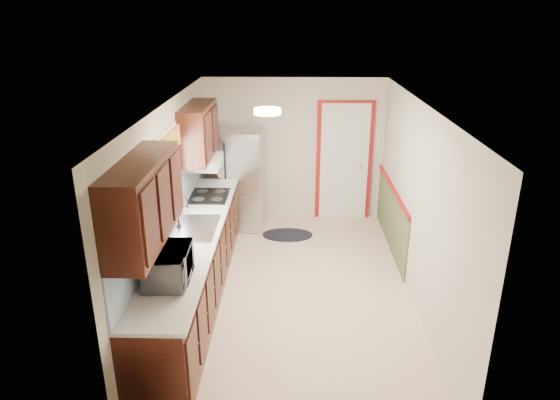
{
  "coord_description": "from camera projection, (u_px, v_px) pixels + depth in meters",
  "views": [
    {
      "loc": [
        -0.01,
        -5.66,
        3.39
      ],
      "look_at": [
        -0.17,
        0.24,
        1.15
      ],
      "focal_mm": 32.0,
      "sensor_mm": 36.0,
      "label": 1
    }
  ],
  "objects": [
    {
      "name": "cooktop",
      "position": [
        209.0,
        196.0,
        7.04
      ],
      "size": [
        0.53,
        0.64,
        0.02
      ],
      "primitive_type": "cube",
      "color": "black",
      "rests_on": "kitchen_run"
    },
    {
      "name": "back_wall_trim",
      "position": [
        354.0,
        173.0,
        8.22
      ],
      "size": [
        1.12,
        2.3,
        2.08
      ],
      "color": "maroon",
      "rests_on": "ground"
    },
    {
      "name": "refrigerator",
      "position": [
        242.0,
        179.0,
        8.14
      ],
      "size": [
        0.71,
        0.71,
        1.64
      ],
      "rotation": [
        0.0,
        0.0,
        -0.05
      ],
      "color": "#B7B7BC",
      "rests_on": "ground"
    },
    {
      "name": "ceiling_fixture",
      "position": [
        267.0,
        111.0,
        5.48
      ],
      "size": [
        0.3,
        0.3,
        0.06
      ],
      "primitive_type": "cylinder",
      "color": "#FFD88C",
      "rests_on": "room_shell"
    },
    {
      "name": "rug",
      "position": [
        288.0,
        235.0,
        8.06
      ],
      "size": [
        0.82,
        0.54,
        0.01
      ],
      "primitive_type": "ellipsoid",
      "rotation": [
        0.0,
        0.0,
        0.02
      ],
      "color": "black",
      "rests_on": "ground"
    },
    {
      "name": "room_shell",
      "position": [
        294.0,
        203.0,
        6.07
      ],
      "size": [
        3.2,
        5.2,
        2.52
      ],
      "color": "beige",
      "rests_on": "ground"
    },
    {
      "name": "kitchen_run",
      "position": [
        190.0,
        241.0,
        5.97
      ],
      "size": [
        0.63,
        4.0,
        2.2
      ],
      "color": "black",
      "rests_on": "ground"
    },
    {
      "name": "microwave",
      "position": [
        168.0,
        262.0,
        4.77
      ],
      "size": [
        0.35,
        0.61,
        0.4
      ],
      "primitive_type": "imported",
      "rotation": [
        0.0,
        0.0,
        1.61
      ],
      "color": "white",
      "rests_on": "kitchen_run"
    }
  ]
}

